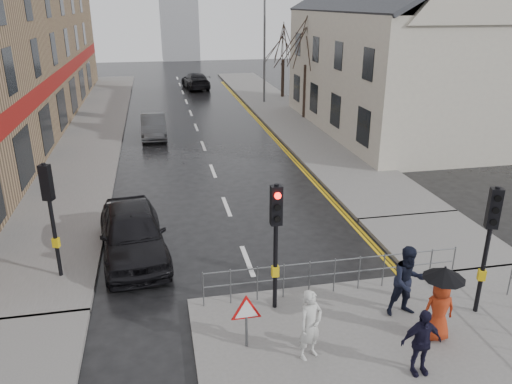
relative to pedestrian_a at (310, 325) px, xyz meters
name	(u,v)px	position (x,y,z in m)	size (l,w,h in m)	color
ground	(269,317)	(-0.50, 1.83, -0.97)	(120.00, 120.00, 0.00)	black
left_pavement	(94,124)	(-7.00, 24.83, -0.90)	(4.00, 44.00, 0.14)	#605E5B
right_pavement	(279,110)	(6.00, 26.83, -0.90)	(4.00, 40.00, 0.14)	#605E5B
pavement_bridge_right	(438,240)	(6.00, 4.83, -0.90)	(4.00, 4.20, 0.14)	#605E5B
building_right_cream	(398,51)	(11.50, 19.83, 3.81)	(9.00, 16.40, 10.10)	#B1A99A
traffic_signal_near_left	(276,226)	(-0.30, 2.03, 1.49)	(0.28, 0.27, 3.40)	black
traffic_signal_near_right	(490,229)	(4.70, 0.83, 1.49)	(0.34, 0.33, 3.40)	black
traffic_signal_far_left	(49,201)	(-6.00, 4.83, 1.49)	(0.34, 0.33, 3.40)	black
guard_railing_front	(335,268)	(1.45, 2.43, -0.11)	(7.14, 0.04, 1.00)	#595B5E
warning_sign	(246,313)	(-1.30, 0.62, 0.07)	(0.80, 0.07, 1.35)	#595B5E
street_lamp	(262,42)	(5.32, 29.83, 3.74)	(1.83, 0.25, 8.00)	#595B5E
tree_near	(307,41)	(7.00, 23.83, 4.17)	(2.40, 2.40, 6.58)	#30211B
tree_far	(283,43)	(7.50, 31.83, 3.45)	(2.40, 2.40, 5.64)	#30211B
pedestrian_a	(310,325)	(0.00, 0.00, 0.00)	(0.61, 0.40, 1.66)	#B8B9B4
pedestrian_b	(408,281)	(2.85, 1.08, 0.10)	(0.91, 0.71, 1.87)	black
pedestrian_with_umbrella	(441,299)	(3.10, 0.03, 0.24)	(0.96, 0.96, 1.89)	#9A2C12
pedestrian_d	(421,342)	(2.12, -0.95, -0.06)	(0.90, 0.37, 1.53)	black
car_parked	(133,233)	(-3.95, 5.83, -0.15)	(1.93, 4.81, 1.64)	black
car_mid	(154,126)	(-3.17, 20.87, -0.30)	(1.42, 4.07, 1.34)	#434548
car_far	(196,81)	(0.83, 38.11, -0.24)	(2.04, 5.02, 1.46)	black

